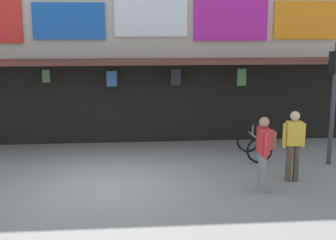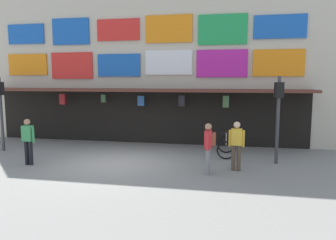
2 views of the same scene
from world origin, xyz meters
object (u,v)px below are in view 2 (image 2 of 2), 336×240
bicycle_parked (226,147)px  pedestrian_in_blue (209,145)px  pedestrian_in_black (28,139)px  pedestrian_in_red (237,142)px  traffic_light_near (0,102)px  traffic_light_far (278,106)px

bicycle_parked → pedestrian_in_blue: size_ratio=0.69×
pedestrian_in_black → pedestrian_in_blue: bearing=0.7°
pedestrian_in_red → pedestrian_in_black: same height
pedestrian_in_black → traffic_light_near: bearing=143.5°
traffic_light_far → pedestrian_in_black: traffic_light_far is taller
traffic_light_far → pedestrian_in_black: bearing=-167.7°
traffic_light_far → bicycle_parked: (-1.82, 0.78, -1.75)m
pedestrian_in_blue → pedestrian_in_black: 6.47m
traffic_light_near → pedestrian_in_red: 10.08m
traffic_light_far → pedestrian_in_black: (-8.83, -1.93, -1.19)m
pedestrian_in_red → traffic_light_far: bearing=39.6°
bicycle_parked → pedestrian_in_red: size_ratio=0.69×
traffic_light_far → bicycle_parked: 2.64m
bicycle_parked → traffic_light_near: bearing=-175.2°
traffic_light_near → traffic_light_far: size_ratio=1.00×
pedestrian_in_red → pedestrian_in_black: bearing=-174.5°
pedestrian_in_blue → bicycle_parked: bearing=78.5°
traffic_light_near → bicycle_parked: bearing=4.8°
traffic_light_far → pedestrian_in_blue: bearing=-141.9°
traffic_light_near → pedestrian_in_blue: 9.31m
traffic_light_near → pedestrian_in_red: size_ratio=1.90×
pedestrian_in_red → pedestrian_in_blue: size_ratio=1.00×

